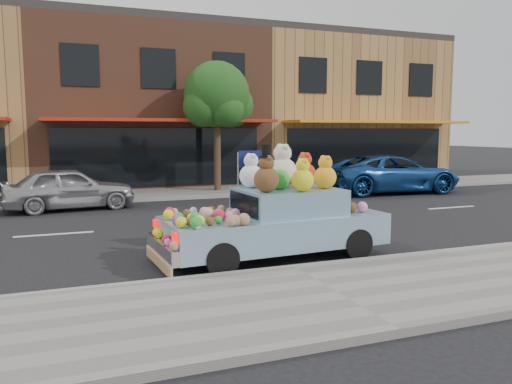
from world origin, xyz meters
name	(u,v)px	position (x,y,z in m)	size (l,w,h in m)	color
ground	(214,224)	(0.00, 0.00, 0.00)	(120.00, 120.00, 0.00)	black
near_sidewalk	(337,295)	(0.00, -6.50, 0.06)	(60.00, 3.00, 0.12)	gray
far_sidewalk	(168,194)	(0.00, 6.50, 0.06)	(60.00, 3.00, 0.12)	gray
near_kerb	(293,269)	(0.00, -5.00, 0.07)	(60.00, 0.12, 0.13)	gray
far_kerb	(176,198)	(0.00, 5.00, 0.07)	(60.00, 0.12, 0.13)	gray
storefront_mid	(145,107)	(0.00, 11.97, 3.64)	(10.00, 9.80, 7.30)	brown
storefront_right	(328,110)	(10.00, 11.97, 3.64)	(10.00, 9.80, 7.30)	#A97D47
street_tree	(217,100)	(2.03, 6.55, 3.69)	(3.00, 2.70, 5.22)	#38281C
car_silver	(69,188)	(-3.61, 3.97, 0.68)	(1.60, 3.99, 1.36)	#AAAAAF
car_blue	(392,174)	(8.63, 4.11, 0.76)	(2.53, 5.50, 1.53)	#1A4890
art_car	(276,217)	(0.13, -3.89, 0.80)	(4.59, 2.04, 2.23)	black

